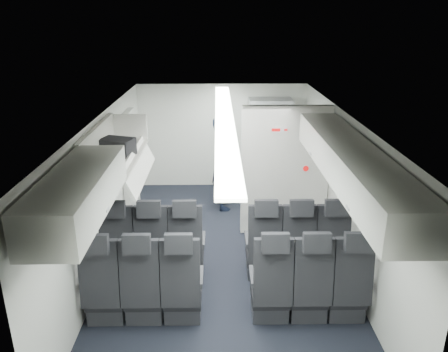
{
  "coord_description": "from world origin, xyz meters",
  "views": [
    {
      "loc": [
        -0.1,
        -5.77,
        3.41
      ],
      "look_at": [
        0.0,
        0.4,
        1.15
      ],
      "focal_mm": 35.0,
      "sensor_mm": 36.0,
      "label": 1
    }
  ],
  "objects_px": {
    "seat_row_front": "(225,251)",
    "boarding_door": "(130,164)",
    "galley_unit": "(269,146)",
    "carry_on_bag": "(118,148)",
    "seat_row_mid": "(227,290)",
    "flight_attendant": "(224,163)"
  },
  "relations": [
    {
      "from": "seat_row_front",
      "to": "boarding_door",
      "type": "distance_m",
      "value": 2.71
    },
    {
      "from": "galley_unit",
      "to": "carry_on_bag",
      "type": "xyz_separation_m",
      "value": [
        -2.37,
        -2.94,
        0.83
      ]
    },
    {
      "from": "galley_unit",
      "to": "carry_on_bag",
      "type": "height_order",
      "value": "carry_on_bag"
    },
    {
      "from": "seat_row_mid",
      "to": "boarding_door",
      "type": "xyz_separation_m",
      "value": [
        -1.64,
        2.99,
        0.55
      ]
    },
    {
      "from": "flight_attendant",
      "to": "carry_on_bag",
      "type": "distance_m",
      "value": 2.67
    },
    {
      "from": "seat_row_front",
      "to": "flight_attendant",
      "type": "distance_m",
      "value": 2.42
    },
    {
      "from": "boarding_door",
      "to": "flight_attendant",
      "type": "bearing_deg",
      "value": 9.88
    },
    {
      "from": "seat_row_mid",
      "to": "boarding_door",
      "type": "relative_size",
      "value": 1.79
    },
    {
      "from": "flight_attendant",
      "to": "carry_on_bag",
      "type": "bearing_deg",
      "value": 140.59
    },
    {
      "from": "flight_attendant",
      "to": "carry_on_bag",
      "type": "relative_size",
      "value": 4.23
    },
    {
      "from": "galley_unit",
      "to": "carry_on_bag",
      "type": "bearing_deg",
      "value": -128.82
    },
    {
      "from": "seat_row_mid",
      "to": "flight_attendant",
      "type": "bearing_deg",
      "value": 89.71
    },
    {
      "from": "galley_unit",
      "to": "boarding_door",
      "type": "relative_size",
      "value": 1.02
    },
    {
      "from": "boarding_door",
      "to": "carry_on_bag",
      "type": "bearing_deg",
      "value": -82.8
    },
    {
      "from": "seat_row_front",
      "to": "flight_attendant",
      "type": "xyz_separation_m",
      "value": [
        0.02,
        2.37,
        0.47
      ]
    },
    {
      "from": "flight_attendant",
      "to": "galley_unit",
      "type": "bearing_deg",
      "value": -51.3
    },
    {
      "from": "seat_row_mid",
      "to": "galley_unit",
      "type": "height_order",
      "value": "galley_unit"
    },
    {
      "from": "flight_attendant",
      "to": "boarding_door",
      "type": "bearing_deg",
      "value": 95.27
    },
    {
      "from": "seat_row_mid",
      "to": "galley_unit",
      "type": "distance_m",
      "value": 4.3
    },
    {
      "from": "galley_unit",
      "to": "carry_on_bag",
      "type": "distance_m",
      "value": 3.86
    },
    {
      "from": "seat_row_front",
      "to": "galley_unit",
      "type": "height_order",
      "value": "galley_unit"
    },
    {
      "from": "flight_attendant",
      "to": "carry_on_bag",
      "type": "height_order",
      "value": "carry_on_bag"
    }
  ]
}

